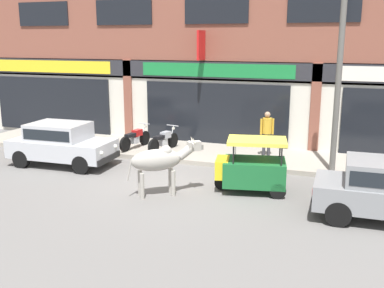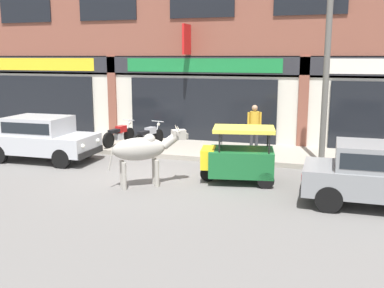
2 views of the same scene
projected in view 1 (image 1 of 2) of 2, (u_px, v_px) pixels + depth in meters
name	position (u px, v px, depth m)	size (l,w,h in m)	color
ground_plane	(165.00, 184.00, 13.41)	(90.00, 90.00, 0.00)	#605E5B
sidewalk	(203.00, 153.00, 16.76)	(19.00, 2.93, 0.16)	gray
shop_building	(218.00, 40.00, 17.40)	(23.00, 1.40, 8.82)	brown
cow	(160.00, 160.00, 12.21)	(1.83, 1.49, 1.61)	#9E998E
car_1	(61.00, 142.00, 15.27)	(3.66, 1.71, 1.46)	black
auto_rickshaw	(252.00, 169.00, 12.64)	(2.11, 1.47, 1.52)	black
motorcycle_0	(135.00, 138.00, 17.08)	(0.60, 1.80, 0.88)	black
motorcycle_1	(164.00, 141.00, 16.69)	(0.65, 1.79, 0.88)	black
pedestrian	(267.00, 129.00, 15.76)	(0.45, 0.32, 1.60)	#2D2D33
utility_pole	(339.00, 70.00, 13.44)	(0.18, 0.18, 6.31)	#595651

